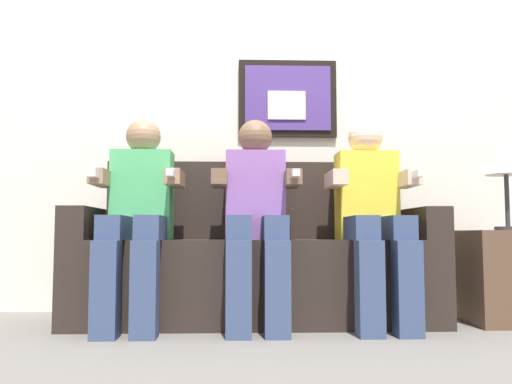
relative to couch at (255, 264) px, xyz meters
The scene contains 8 objects.
ground_plane 0.45m from the couch, 90.00° to the right, with size 5.69×5.69×0.00m, color #66605B.
back_wall_assembly 1.08m from the couch, 89.21° to the left, with size 4.38×0.10×2.60m.
couch is the anchor object (origin of this frame).
person_on_left 0.70m from the couch, 164.76° to the right, with size 0.46×0.56×1.11m.
person_in_middle 0.34m from the couch, 89.83° to the right, with size 0.46×0.56×1.11m.
person_on_right 0.70m from the couch, 15.19° to the right, with size 0.46×0.56×1.11m.
side_table_right 1.34m from the couch, ahead, with size 0.40×0.40×0.50m.
table_lamp 1.47m from the couch, ahead, with size 0.22×0.22×0.46m.
Camera 1 is at (-0.10, -2.60, 0.48)m, focal length 36.99 mm.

